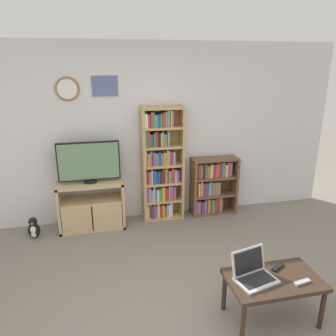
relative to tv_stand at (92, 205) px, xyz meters
The scene contains 11 objects.
ground_plane 2.26m from the tv_stand, 70.35° to the right, with size 18.00×18.00×0.00m, color gray.
wall_back 1.24m from the tv_stand, 20.06° to the left, with size 6.08×0.09×2.60m.
tv_stand is the anchor object (origin of this frame).
television 0.65m from the tv_stand, 70.45° to the left, with size 0.85×0.18×0.58m.
bookshelf_tall 1.15m from the tv_stand, ahead, with size 0.61×0.27×1.72m.
bookshelf_short 1.86m from the tv_stand, ahead, with size 0.72×0.27×0.91m.
coffee_table 2.73m from the tv_stand, 53.59° to the right, with size 0.85×0.50×0.45m.
laptop 2.59m from the tv_stand, 56.50° to the right, with size 0.41×0.36×0.26m.
remote_near_laptop 2.95m from the tv_stand, 51.71° to the right, with size 0.17×0.07×0.02m.
remote_far_from_laptop 2.70m from the tv_stand, 50.05° to the right, with size 0.16×0.12×0.02m.
penguin_figurine 0.83m from the tv_stand, behind, with size 0.16×0.15×0.30m.
Camera 1 is at (-0.62, -2.33, 2.31)m, focal length 35.00 mm.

